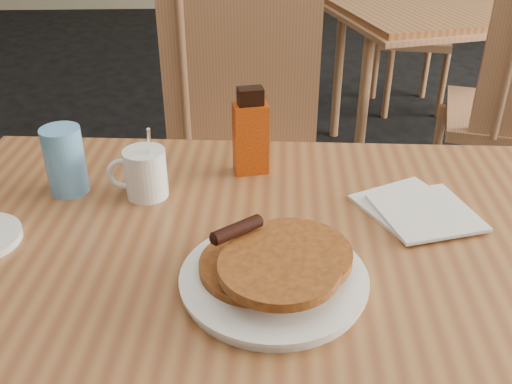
% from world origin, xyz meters
% --- Properties ---
extents(main_table, '(1.26, 0.91, 0.75)m').
position_xyz_m(main_table, '(0.02, -0.03, 0.71)').
color(main_table, '#935E34').
rests_on(main_table, floor).
extents(neighbor_table, '(1.31, 1.03, 0.75)m').
position_xyz_m(neighbor_table, '(1.00, 1.70, 0.71)').
color(neighbor_table, '#935E34').
rests_on(neighbor_table, floor).
extents(chair_main_far, '(0.51, 0.51, 1.02)m').
position_xyz_m(chair_main_far, '(0.01, 0.73, 0.61)').
color(chair_main_far, '#A4704D').
rests_on(chair_main_far, floor).
extents(chair_neighbor_far, '(0.45, 0.46, 0.84)m').
position_xyz_m(chair_neighbor_far, '(1.00, 2.46, 0.50)').
color(chair_neighbor_far, '#A4704D').
rests_on(chair_neighbor_far, floor).
extents(pancake_plate, '(0.27, 0.27, 0.08)m').
position_xyz_m(pancake_plate, '(0.05, -0.13, 0.77)').
color(pancake_plate, white).
rests_on(pancake_plate, main_table).
extents(coffee_mug, '(0.11, 0.08, 0.14)m').
position_xyz_m(coffee_mug, '(-0.17, 0.14, 0.80)').
color(coffee_mug, white).
rests_on(coffee_mug, main_table).
extents(syrup_bottle, '(0.07, 0.05, 0.17)m').
position_xyz_m(syrup_bottle, '(0.02, 0.22, 0.83)').
color(syrup_bottle, maroon).
rests_on(syrup_bottle, main_table).
extents(napkin_stack, '(0.22, 0.23, 0.01)m').
position_xyz_m(napkin_stack, '(0.31, 0.06, 0.76)').
color(napkin_stack, silver).
rests_on(napkin_stack, main_table).
extents(blue_tumbler, '(0.08, 0.08, 0.12)m').
position_xyz_m(blue_tumbler, '(-0.31, 0.16, 0.81)').
color(blue_tumbler, '#60A2E2').
rests_on(blue_tumbler, main_table).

